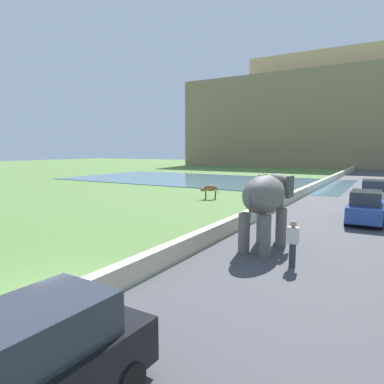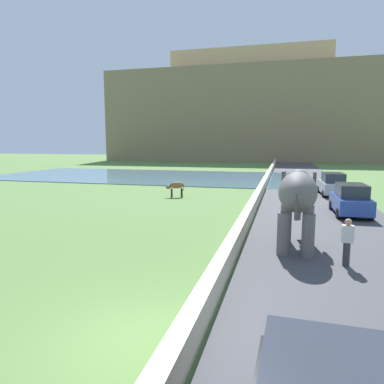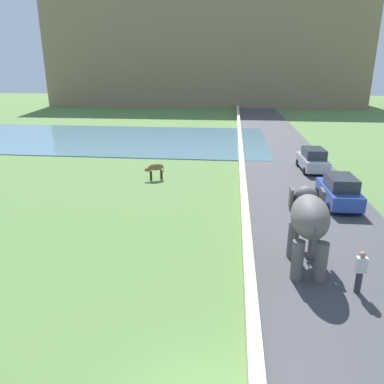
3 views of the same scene
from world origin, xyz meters
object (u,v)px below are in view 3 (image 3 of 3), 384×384
elephant (309,219)px  car_blue (339,191)px  car_silver (313,160)px  cow_brown (155,168)px  person_beside_elephant (360,271)px

elephant → car_blue: bearing=66.6°
elephant → car_blue: 7.99m
car_silver → car_blue: size_ratio=1.01×
car_blue → cow_brown: car_blue is taller
person_beside_elephant → car_blue: car_blue is taller
person_beside_elephant → elephant: bearing=131.4°
car_silver → cow_brown: car_silver is taller
car_silver → cow_brown: bearing=-163.2°
person_beside_elephant → cow_brown: (-9.89, 13.09, -0.04)m
person_beside_elephant → cow_brown: size_ratio=1.17×
elephant → person_beside_elephant: elephant is taller
elephant → cow_brown: elephant is taller
car_blue → cow_brown: (-11.51, 4.10, -0.06)m
cow_brown → person_beside_elephant: bearing=-52.9°
elephant → car_silver: (3.14, 14.85, -1.14)m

